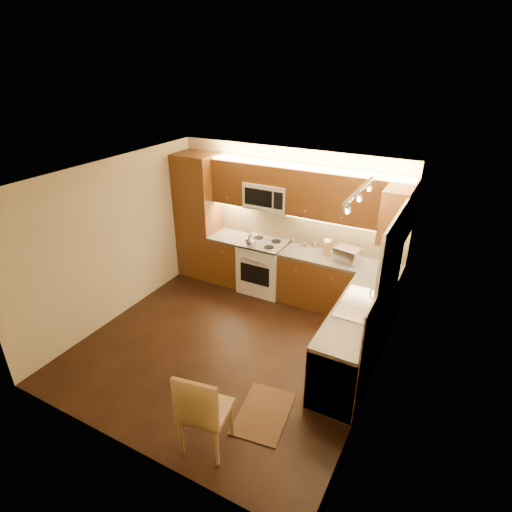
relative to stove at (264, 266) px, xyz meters
The scene contains 37 objects.
floor 1.76m from the stove, 79.85° to the right, with size 4.00×4.00×0.01m, color black.
ceiling 2.66m from the stove, 79.85° to the right, with size 4.00×4.00×0.01m, color beige.
wall_back 0.91m from the stove, 47.29° to the left, with size 4.00×0.01×2.50m, color #C3B38E.
wall_front 3.77m from the stove, 85.33° to the right, with size 4.00×0.01×2.50m, color #C3B38E.
wall_left 2.51m from the stove, 135.42° to the right, with size 0.01×4.00×2.50m, color #C3B38E.
wall_right 2.95m from the stove, 36.06° to the right, with size 0.01×4.00×2.50m, color #C3B38E.
pantry 1.52m from the stove, behind, with size 0.70×0.60×2.30m, color #4F2A10.
base_cab_back_left 0.69m from the stove, behind, with size 0.62×0.60×0.86m, color #4F2A10.
counter_back_left 0.81m from the stove, behind, with size 0.62×0.60×0.04m, color #363331.
base_cab_back_right 1.34m from the stove, ahead, with size 1.92×0.60×0.86m, color #4F2A10.
counter_back_right 1.40m from the stove, ahead, with size 1.92×0.60×0.04m, color #363331.
base_cab_right 2.37m from the stove, 32.52° to the right, with size 0.60×2.00×0.86m, color #4F2A10.
counter_right 2.41m from the stove, 32.52° to the right, with size 0.60×2.00×0.04m, color #363331.
dishwasher 2.81m from the stove, 44.64° to the right, with size 0.58×0.60×0.84m, color silver.
backsplash_back 1.03m from the stove, 25.86° to the left, with size 3.30×0.02×0.60m, color tan.
backsplash_right 2.72m from the stove, 29.11° to the right, with size 0.02×2.00×0.60m, color tan.
upper_cab_back_left 1.58m from the stove, 167.74° to the left, with size 0.62×0.35×0.75m, color #4F2A10.
upper_cab_back_right 1.95m from the stove, ahead, with size 1.92×0.35×0.75m, color #4F2A10.
upper_cab_bridge 1.64m from the stove, 90.00° to the left, with size 0.76×0.35×0.31m, color #4F2A10.
upper_cab_right_corner 2.57m from the stove, ahead, with size 0.35×0.50×0.75m, color #4F2A10.
stove is the anchor object (origin of this frame).
microwave 1.27m from the stove, 90.00° to the left, with size 0.76×0.38×0.44m, color silver, non-canonical shape.
window_frame 2.79m from the stove, 26.21° to the right, with size 0.03×1.44×1.24m, color silver.
window_blinds 2.77m from the stove, 26.41° to the right, with size 0.02×1.36×1.16m, color silver.
sink 2.35m from the stove, 29.36° to the right, with size 0.52×0.86×0.15m, color silver, non-canonical shape.
faucet 2.52m from the stove, 27.30° to the right, with size 0.20×0.04×0.30m, color silver, non-canonical shape.
track_light_bar 3.01m from the stove, 34.57° to the right, with size 0.04×1.20×0.03m, color silver.
kettle 0.62m from the stove, 122.53° to the right, with size 0.18×0.18×0.21m, color silver, non-canonical shape.
toaster_oven 1.56m from the stove, ahead, with size 0.37×0.28×0.22m, color silver.
knife_block 1.23m from the stove, ahead, with size 0.11×0.18×0.24m, color olive.
spice_jar_a 0.71m from the stove, 31.06° to the left, with size 0.04×0.04×0.11m, color silver.
spice_jar_b 0.86m from the stove, 16.59° to the left, with size 0.04×0.04×0.09m, color brown.
spice_jar_c 0.81m from the stove, 17.86° to the left, with size 0.05×0.05×0.10m, color silver.
spice_jar_d 1.00m from the stove, 17.33° to the left, with size 0.05×0.05×0.08m, color olive.
soap_bottle 2.26m from the stove, ahead, with size 0.08×0.08×0.18m, color silver.
rug 2.93m from the stove, 62.69° to the right, with size 0.57×0.85×0.01m, color black.
dining_chair 3.39m from the stove, 72.99° to the right, with size 0.47×0.47×1.06m, color olive, non-canonical shape.
Camera 1 is at (2.64, -4.11, 3.82)m, focal length 29.05 mm.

